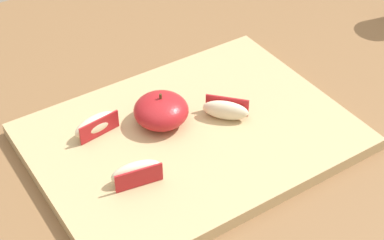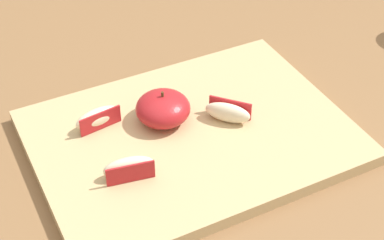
{
  "view_description": "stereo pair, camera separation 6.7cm",
  "coord_description": "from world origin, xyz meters",
  "views": [
    {
      "loc": [
        -0.33,
        -0.57,
        1.3
      ],
      "look_at": [
        0.0,
        -0.06,
        0.79
      ],
      "focal_mm": 56.54,
      "sensor_mm": 36.0,
      "label": 1
    },
    {
      "loc": [
        -0.28,
        -0.61,
        1.3
      ],
      "look_at": [
        0.0,
        -0.06,
        0.79
      ],
      "focal_mm": 56.54,
      "sensor_mm": 36.0,
      "label": 2
    }
  ],
  "objects": [
    {
      "name": "dining_table",
      "position": [
        0.0,
        0.0,
        0.66
      ],
      "size": [
        1.48,
        0.92,
        0.75
      ],
      "color": "brown",
      "rests_on": "ground_plane"
    },
    {
      "name": "cutting_board",
      "position": [
        0.0,
        -0.06,
        0.76
      ],
      "size": [
        0.42,
        0.31,
        0.02
      ],
      "color": "tan",
      "rests_on": "dining_table"
    },
    {
      "name": "apple_wedge_right",
      "position": [
        0.06,
        -0.06,
        0.78
      ],
      "size": [
        0.06,
        0.06,
        0.03
      ],
      "color": "beige",
      "rests_on": "cutting_board"
    },
    {
      "name": "apple_wedge_back",
      "position": [
        -0.11,
        0.01,
        0.78
      ],
      "size": [
        0.07,
        0.03,
        0.03
      ],
      "color": "beige",
      "rests_on": "cutting_board"
    },
    {
      "name": "apple_half_skin_up",
      "position": [
        -0.02,
        -0.02,
        0.79
      ],
      "size": [
        0.07,
        0.07,
        0.05
      ],
      "color": "#B21E23",
      "rests_on": "cutting_board"
    },
    {
      "name": "apple_wedge_left",
      "position": [
        -0.11,
        -0.1,
        0.78
      ],
      "size": [
        0.07,
        0.03,
        0.03
      ],
      "color": "beige",
      "rests_on": "cutting_board"
    }
  ]
}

